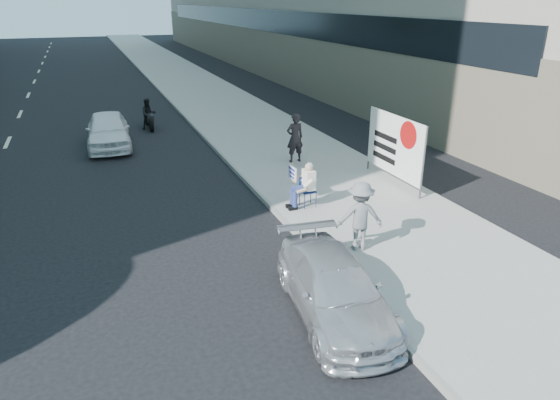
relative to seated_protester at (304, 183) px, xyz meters
name	(u,v)px	position (x,y,z in m)	size (l,w,h in m)	color
ground	(258,268)	(-2.29, -2.64, -0.87)	(160.00, 160.00, 0.00)	black
near_sidewalk	(213,99)	(1.71, 17.36, -0.80)	(5.00, 120.00, 0.15)	gray
seated_protester	(304,183)	(0.00, 0.00, 0.00)	(0.83, 1.11, 1.31)	navy
jogger	(360,216)	(0.17, -2.85, 0.12)	(1.08, 0.62, 1.68)	slate
pedestrian_woman	(295,138)	(1.41, 4.01, 0.17)	(0.65, 0.43, 1.78)	black
protest_banner	(395,145)	(3.46, 0.79, 0.53)	(0.08, 3.06, 2.20)	#4C4C4C
parked_sedan	(334,288)	(-1.49, -4.82, -0.31)	(1.58, 3.89, 1.13)	#B4B7BC
white_sedan_near	(108,130)	(-4.74, 9.05, -0.17)	(1.67, 4.15, 1.41)	white
motorcycle	(149,116)	(-2.80, 11.58, -0.24)	(0.73, 2.05, 1.42)	black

